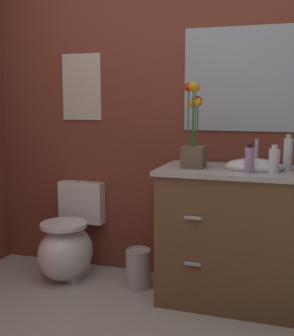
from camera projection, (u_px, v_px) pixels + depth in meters
name	position (u px, v px, depth m)	size (l,w,h in m)	color
wall_back	(212.00, 109.00, 3.13)	(4.72, 0.05, 2.50)	brown
toilet	(69.00, 245.00, 3.32)	(0.38, 0.59, 0.69)	white
vanity_cabinet	(233.00, 234.00, 2.88)	(0.94, 0.56, 1.06)	brown
flower_vase	(194.00, 139.00, 2.83)	(0.14, 0.14, 0.54)	brown
soap_bottle	(288.00, 154.00, 2.72)	(0.05, 0.05, 0.22)	white
lotion_bottle	(249.00, 159.00, 2.65)	(0.06, 0.06, 0.18)	#B28CBF
hand_wash_bottle	(274.00, 160.00, 2.64)	(0.07, 0.07, 0.17)	white
trash_bin	(138.00, 268.00, 3.15)	(0.18, 0.18, 0.27)	#B7B7BC
wall_poster	(82.00, 87.00, 3.40)	(0.32, 0.01, 0.50)	beige
wall_mirror	(243.00, 79.00, 3.01)	(0.80, 0.01, 0.70)	#B2BCC6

